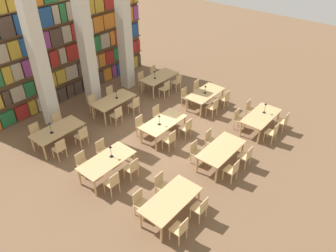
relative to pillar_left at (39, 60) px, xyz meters
name	(u,v)px	position (x,y,z in m)	size (l,w,h in m)	color
ground_plane	(163,137)	(2.32, -4.40, -3.00)	(40.00, 40.00, 0.00)	brown
bookshelf_bank	(68,43)	(2.32, 1.38, -0.30)	(9.38, 0.35, 5.50)	brown
pillar_left	(39,60)	(0.00, 0.00, 0.00)	(0.53, 0.53, 6.00)	beige
pillar_center	(86,44)	(2.32, 0.00, 0.00)	(0.53, 0.53, 6.00)	beige
pillar_right	(124,30)	(4.63, 0.00, 0.00)	(0.53, 0.53, 6.00)	beige
reading_table_0	(171,201)	(-0.70, -7.30, -2.34)	(2.00, 0.97, 0.74)	tan
chair_0	(180,229)	(-1.23, -8.07, -2.51)	(0.42, 0.40, 0.89)	tan
chair_1	(141,203)	(-1.23, -6.53, -2.51)	(0.42, 0.40, 0.89)	tan
chair_2	(200,208)	(-0.23, -8.07, -2.51)	(0.42, 0.40, 0.89)	tan
chair_3	(162,185)	(-0.23, -6.53, -2.51)	(0.42, 0.40, 0.89)	tan
reading_table_1	(221,150)	(2.37, -7.17, -2.34)	(2.00, 0.97, 0.74)	tan
chair_4	(232,170)	(1.89, -7.94, -2.51)	(0.42, 0.40, 0.89)	tan
chair_5	(196,152)	(1.89, -6.40, -2.51)	(0.42, 0.40, 0.89)	tan
chair_6	(246,156)	(2.85, -7.94, -2.51)	(0.42, 0.40, 0.89)	tan
chair_7	(211,140)	(2.85, -6.40, -2.51)	(0.42, 0.40, 0.89)	tan
reading_table_2	(261,117)	(5.35, -7.26, -2.34)	(2.00, 0.97, 0.74)	tan
chair_8	(272,132)	(4.87, -8.03, -2.51)	(0.42, 0.40, 0.89)	tan
chair_9	(239,119)	(4.87, -6.49, -2.51)	(0.42, 0.40, 0.89)	tan
chair_10	(283,121)	(5.90, -8.03, -2.51)	(0.42, 0.40, 0.89)	tan
chair_11	(250,109)	(5.90, -6.49, -2.51)	(0.42, 0.40, 0.89)	tan
desk_lamp_0	(265,106)	(5.62, -7.26, -1.95)	(0.14, 0.14, 0.47)	black
reading_table_3	(107,161)	(-0.72, -4.44, -2.34)	(2.00, 0.97, 0.74)	tan
chair_12	(112,182)	(-1.19, -5.21, -2.51)	(0.42, 0.40, 0.89)	tan
chair_13	(83,163)	(-1.19, -3.67, -2.51)	(0.42, 0.40, 0.89)	tan
chair_14	(132,168)	(-0.27, -5.21, -2.51)	(0.42, 0.40, 0.89)	tan
chair_15	(103,150)	(-0.27, -3.67, -2.51)	(0.42, 0.40, 0.89)	tan
desk_lamp_1	(111,149)	(-0.50, -4.44, -1.94)	(0.14, 0.14, 0.48)	black
reading_table_4	(163,123)	(2.36, -4.40, -2.34)	(2.00, 0.97, 0.74)	tan
chair_16	(170,140)	(1.84, -5.17, -2.51)	(0.42, 0.40, 0.89)	tan
chair_17	(141,125)	(1.84, -3.63, -2.51)	(0.42, 0.40, 0.89)	tan
chair_18	(186,128)	(2.90, -5.17, -2.51)	(0.42, 0.40, 0.89)	tan
chair_19	(158,115)	(2.90, -3.63, -2.51)	(0.42, 0.40, 0.89)	tan
desk_lamp_2	(159,118)	(2.09, -4.42, -1.96)	(0.14, 0.14, 0.46)	black
reading_table_5	(205,94)	(5.47, -4.34, -2.34)	(2.00, 0.97, 0.74)	tan
chair_20	(213,107)	(4.99, -5.11, -2.51)	(0.42, 0.40, 0.89)	tan
chair_21	(186,96)	(4.99, -3.57, -2.51)	(0.42, 0.40, 0.89)	tan
chair_22	(225,98)	(6.00, -5.11, -2.51)	(0.42, 0.40, 0.89)	tan
chair_23	(198,88)	(6.00, -3.57, -2.51)	(0.42, 0.40, 0.89)	tan
desk_lamp_3	(205,88)	(5.44, -4.34, -2.00)	(0.14, 0.14, 0.39)	black
reading_table_6	(58,131)	(-0.73, -1.55, -2.34)	(2.00, 0.97, 0.74)	tan
chair_24	(60,148)	(-1.23, -2.32, -2.51)	(0.42, 0.40, 0.89)	tan
chair_25	(37,133)	(-1.23, -0.78, -2.51)	(0.42, 0.40, 0.89)	tan
chair_26	(82,136)	(-0.19, -2.32, -2.51)	(0.42, 0.40, 0.89)	tan
chair_27	(59,122)	(-0.19, -0.78, -2.51)	(0.42, 0.40, 0.89)	tan
desk_lamp_4	(50,126)	(-1.01, -1.58, -1.93)	(0.14, 0.14, 0.49)	black
reading_table_7	(114,101)	(2.30, -1.49, -2.34)	(2.00, 0.97, 0.74)	tan
chair_28	(117,115)	(1.75, -2.26, -2.51)	(0.42, 0.40, 0.89)	tan
chair_29	(94,103)	(1.75, -0.72, -2.51)	(0.42, 0.40, 0.89)	tan
chair_30	(134,105)	(2.84, -2.26, -2.51)	(0.42, 0.40, 0.89)	tan
chair_31	(112,94)	(2.84, -0.72, -2.51)	(0.42, 0.40, 0.89)	tan
desk_lamp_5	(116,93)	(2.48, -1.50, -2.00)	(0.14, 0.14, 0.40)	black
reading_table_8	(159,78)	(5.41, -1.54, -2.34)	(2.00, 0.97, 0.74)	tan
chair_32	(165,88)	(4.95, -2.31, -2.51)	(0.42, 0.40, 0.89)	tan
chair_33	(143,80)	(4.95, -0.77, -2.51)	(0.42, 0.40, 0.89)	tan
chair_34	(177,82)	(5.90, -2.31, -2.51)	(0.42, 0.40, 0.89)	tan
chair_35	(155,73)	(5.90, -0.77, -2.51)	(0.42, 0.40, 0.89)	tan
desk_lamp_6	(155,73)	(5.09, -1.50, -1.98)	(0.14, 0.14, 0.42)	black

